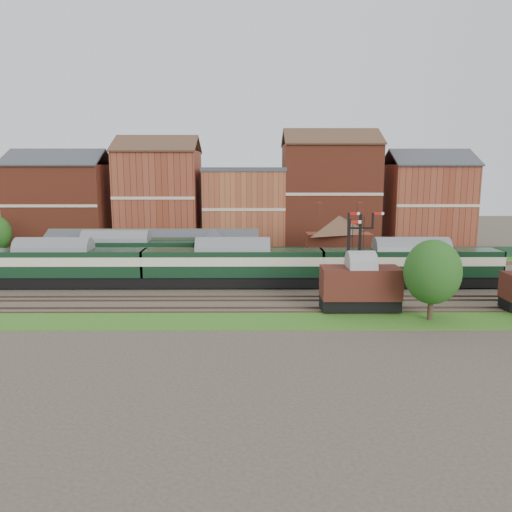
{
  "coord_description": "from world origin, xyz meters",
  "views": [
    {
      "loc": [
        1.34,
        -51.65,
        12.46
      ],
      "look_at": [
        1.65,
        2.0,
        3.0
      ],
      "focal_mm": 35.0,
      "sensor_mm": 36.0,
      "label": 1
    }
  ],
  "objects_px": {
    "dmu_train": "(233,264)",
    "platform_railcar": "(117,254)",
    "semaphore_bracket": "(360,248)",
    "signal_box": "(214,252)",
    "goods_van_a": "(360,285)"
  },
  "relations": [
    {
      "from": "semaphore_bracket",
      "to": "dmu_train",
      "type": "height_order",
      "value": "semaphore_bracket"
    },
    {
      "from": "signal_box",
      "to": "dmu_train",
      "type": "bearing_deg",
      "value": -55.75
    },
    {
      "from": "semaphore_bracket",
      "to": "dmu_train",
      "type": "bearing_deg",
      "value": 168.97
    },
    {
      "from": "signal_box",
      "to": "goods_van_a",
      "type": "distance_m",
      "value": 18.44
    },
    {
      "from": "dmu_train",
      "to": "platform_railcar",
      "type": "bearing_deg",
      "value": 155.06
    },
    {
      "from": "semaphore_bracket",
      "to": "platform_railcar",
      "type": "bearing_deg",
      "value": 161.44
    },
    {
      "from": "signal_box",
      "to": "goods_van_a",
      "type": "bearing_deg",
      "value": -41.69
    },
    {
      "from": "signal_box",
      "to": "goods_van_a",
      "type": "height_order",
      "value": "signal_box"
    },
    {
      "from": "platform_railcar",
      "to": "dmu_train",
      "type": "bearing_deg",
      "value": -24.94
    },
    {
      "from": "platform_railcar",
      "to": "goods_van_a",
      "type": "distance_m",
      "value": 29.85
    },
    {
      "from": "signal_box",
      "to": "platform_railcar",
      "type": "distance_m",
      "value": 12.22
    },
    {
      "from": "signal_box",
      "to": "semaphore_bracket",
      "type": "distance_m",
      "value": 16.16
    },
    {
      "from": "semaphore_bracket",
      "to": "dmu_train",
      "type": "distance_m",
      "value": 13.24
    },
    {
      "from": "signal_box",
      "to": "goods_van_a",
      "type": "xyz_separation_m",
      "value": [
        13.75,
        -12.25,
        -0.85
      ]
    },
    {
      "from": "signal_box",
      "to": "platform_railcar",
      "type": "relative_size",
      "value": 0.32
    }
  ]
}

